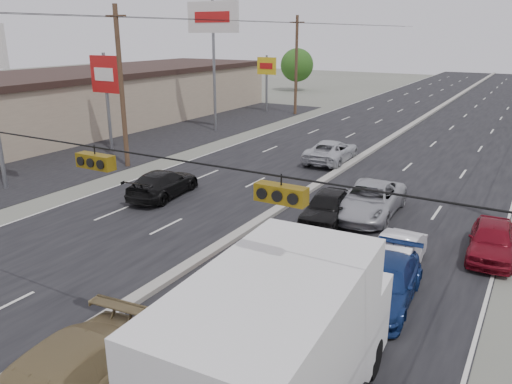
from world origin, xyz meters
TOP-DOWN VIEW (x-y plane):
  - ground at (0.00, 0.00)m, footprint 200.00×200.00m
  - road_surface at (0.00, 30.00)m, footprint 20.00×160.00m
  - center_median at (0.00, 30.00)m, footprint 0.50×160.00m
  - strip_mall at (-26.00, 25.00)m, footprint 12.00×42.00m
  - parking_lot at (-17.00, 25.00)m, footprint 10.00×42.00m
  - utility_pole_left_b at (-12.50, 15.00)m, footprint 1.60×0.30m
  - utility_pole_left_c at (-12.50, 40.00)m, footprint 1.60×0.30m
  - traffic_signals at (1.40, 0.00)m, footprint 25.00×0.30m
  - pole_sign_mid at (-17.00, 18.00)m, footprint 2.60×0.25m
  - pole_sign_billboard at (-14.50, 28.00)m, footprint 5.00×0.25m
  - pole_sign_far at (-16.00, 40.00)m, footprint 2.20×0.25m
  - tree_left_far at (-22.00, 60.00)m, footprint 4.80×4.80m
  - box_truck at (6.71, -0.13)m, footprint 3.17×8.09m
  - red_sedan at (3.00, 5.72)m, footprint 2.01×4.32m
  - queue_car_a at (2.61, 12.21)m, footprint 2.15×4.44m
  - queue_car_b at (6.70, 8.85)m, footprint 1.46×3.89m
  - queue_car_c at (4.03, 14.04)m, footprint 2.79×5.64m
  - queue_car_d at (7.00, 6.45)m, footprint 2.15×4.75m
  - queue_car_e at (9.60, 11.90)m, footprint 1.90×4.22m
  - oncoming_near at (-6.35, 11.33)m, footprint 2.60×5.12m
  - oncoming_far at (-1.40, 22.71)m, footprint 2.69×5.44m

SIDE VIEW (x-z plane):
  - ground at x=0.00m, z-range 0.00..0.00m
  - road_surface at x=0.00m, z-range -0.01..0.01m
  - parking_lot at x=-17.00m, z-range -0.01..0.01m
  - center_median at x=0.00m, z-range 0.00..0.20m
  - queue_car_b at x=6.70m, z-range 0.00..1.27m
  - queue_car_d at x=7.00m, z-range 0.00..1.35m
  - red_sedan at x=3.00m, z-range 0.00..1.37m
  - queue_car_e at x=9.60m, z-range 0.00..1.41m
  - oncoming_near at x=-6.35m, z-range 0.00..1.42m
  - queue_car_a at x=2.61m, z-range 0.00..1.46m
  - oncoming_far at x=-1.40m, z-range 0.00..1.49m
  - queue_car_c at x=4.03m, z-range 0.00..1.54m
  - box_truck at x=6.71m, z-range 0.05..4.09m
  - strip_mall at x=-26.00m, z-range 0.00..4.60m
  - tree_left_far at x=-22.00m, z-range 0.66..6.78m
  - pole_sign_far at x=-16.00m, z-range 1.41..7.41m
  - utility_pole_left_b at x=-12.50m, z-range 0.11..10.11m
  - utility_pole_left_c at x=-12.50m, z-range 0.11..10.11m
  - pole_sign_mid at x=-17.00m, z-range 1.61..8.61m
  - traffic_signals at x=1.40m, z-range 5.22..5.77m
  - pole_sign_billboard at x=-14.50m, z-range 3.37..14.37m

